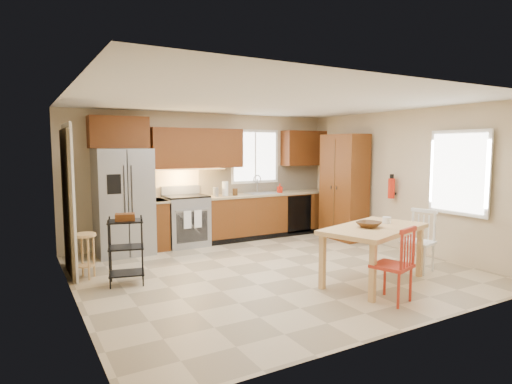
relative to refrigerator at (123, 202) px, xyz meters
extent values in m
plane|color=tan|center=(1.70, -2.12, -0.91)|extent=(5.50, 5.50, 0.00)
cube|color=silver|center=(1.70, -2.12, 1.59)|extent=(5.50, 5.00, 0.02)
cube|color=#CCB793|center=(1.70, 0.38, 0.34)|extent=(5.50, 0.02, 2.50)
cube|color=#CCB793|center=(1.70, -4.62, 0.34)|extent=(5.50, 0.02, 2.50)
cube|color=#CCB793|center=(-1.05, -2.12, 0.34)|extent=(0.02, 5.00, 2.50)
cube|color=#CCB793|center=(4.45, -2.12, 0.34)|extent=(0.02, 5.00, 2.50)
cube|color=gray|center=(0.00, 0.00, 0.00)|extent=(0.92, 0.75, 1.82)
cube|color=gray|center=(1.15, 0.06, -0.45)|extent=(0.76, 0.63, 0.92)
cube|color=#5C2C11|center=(0.60, 0.08, -0.46)|extent=(0.30, 0.60, 0.90)
cube|color=#5C2C11|center=(2.99, 0.08, -0.46)|extent=(2.92, 0.60, 0.90)
cube|color=black|center=(3.55, -0.22, -0.46)|extent=(0.60, 0.02, 0.78)
cube|color=beige|center=(2.99, 0.36, 0.27)|extent=(2.92, 0.03, 0.55)
cube|color=#532C0D|center=(0.00, 0.20, 1.19)|extent=(1.00, 0.35, 0.55)
cube|color=#532C0D|center=(1.45, 0.20, 0.92)|extent=(1.80, 0.35, 0.75)
cube|color=#532C0D|center=(3.95, 0.20, 0.92)|extent=(1.00, 0.35, 0.75)
cube|color=white|center=(2.80, 0.35, 0.74)|extent=(1.12, 0.04, 1.12)
cube|color=gray|center=(2.80, 0.08, -0.05)|extent=(0.62, 0.46, 0.16)
cube|color=#FFBF66|center=(1.15, 0.17, 0.52)|extent=(1.60, 0.30, 0.01)
imported|color=red|center=(3.18, -0.02, 0.09)|extent=(0.09, 0.09, 0.19)
cylinder|color=white|center=(1.95, 0.03, 0.13)|extent=(0.12, 0.12, 0.28)
cylinder|color=gray|center=(1.75, 0.03, 0.08)|extent=(0.11, 0.11, 0.18)
cylinder|color=#513015|center=(2.15, 0.00, 0.06)|extent=(0.10, 0.10, 0.14)
cube|color=#5C2C11|center=(4.13, -0.93, 0.14)|extent=(0.50, 0.95, 2.10)
cylinder|color=red|center=(4.33, -1.98, 0.19)|extent=(0.12, 0.12, 0.36)
cube|color=white|center=(4.38, -3.27, 0.54)|extent=(0.04, 1.02, 1.32)
cube|color=#8C7A59|center=(-0.97, -0.82, 0.14)|extent=(0.04, 0.95, 2.10)
imported|color=#513015|center=(2.49, -3.30, -0.14)|extent=(0.39, 0.39, 0.08)
cylinder|color=white|center=(2.93, -3.20, -0.11)|extent=(0.14, 0.14, 0.13)
camera|label=1|loc=(-1.63, -7.46, 0.93)|focal=30.00mm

